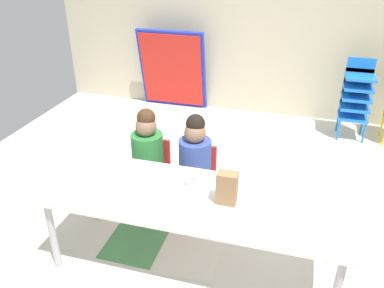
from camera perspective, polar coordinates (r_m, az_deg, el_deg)
ground_plane at (r=3.41m, az=1.80°, el=-11.04°), size 5.30×5.00×0.02m
back_wall at (r=5.21m, az=9.20°, el=17.24°), size 5.30×0.10×2.42m
craft_table at (r=2.67m, az=0.27°, el=-8.32°), size 2.03×0.70×0.60m
seated_child_near_camera at (r=3.29m, az=-6.37°, el=-0.96°), size 0.32×0.32×0.92m
seated_child_middle_seat at (r=3.17m, az=0.47°, el=-1.94°), size 0.32×0.31×0.92m
kid_chair_blue_stack at (r=4.95m, az=22.58°, el=6.59°), size 0.32×0.30×0.92m
folded_activity_table at (r=5.41m, az=-2.83°, el=10.60°), size 0.90×0.29×1.09m
paper_bag_brown at (r=2.53m, az=5.05°, el=-6.32°), size 0.13×0.09×0.22m
paper_plate_near_edge at (r=2.76m, az=-0.03°, el=-5.59°), size 0.18×0.18×0.01m
paper_plate_center_table at (r=2.75m, az=-10.56°, el=-6.32°), size 0.18×0.18×0.01m
donut_powdered_on_plate at (r=2.75m, az=-0.03°, el=-5.23°), size 0.12×0.12×0.03m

